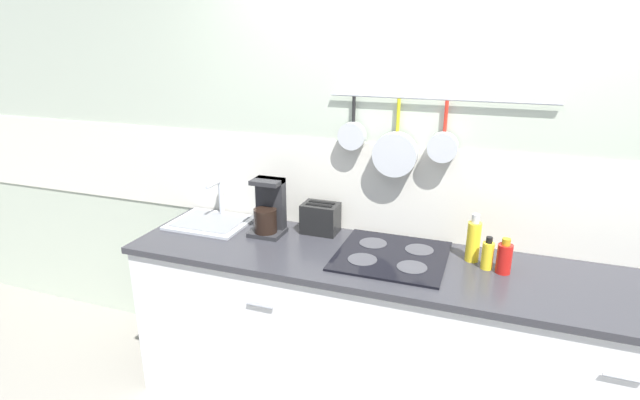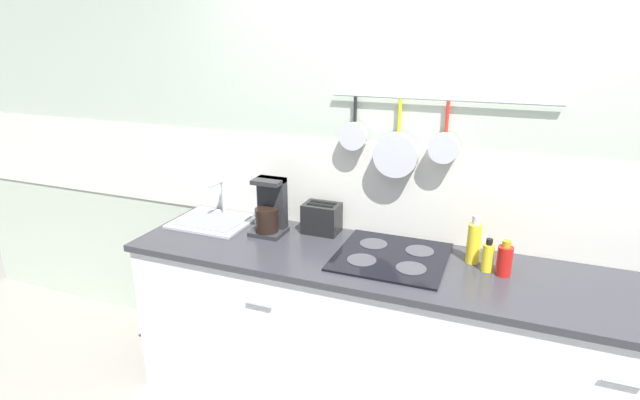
{
  "view_description": "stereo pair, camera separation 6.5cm",
  "coord_description": "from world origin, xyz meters",
  "px_view_note": "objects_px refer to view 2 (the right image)",
  "views": [
    {
      "loc": [
        0.23,
        -2.24,
        2.0
      ],
      "look_at": [
        -0.59,
        0.0,
        1.19
      ],
      "focal_mm": 28.0,
      "sensor_mm": 36.0,
      "label": 1
    },
    {
      "loc": [
        0.29,
        -2.21,
        2.0
      ],
      "look_at": [
        -0.59,
        0.0,
        1.19
      ],
      "focal_mm": 28.0,
      "sensor_mm": 36.0,
      "label": 2
    }
  ],
  "objects_px": {
    "coffee_maker": "(270,211)",
    "bottle_cooking_wine": "(488,257)",
    "bottle_hot_sauce": "(474,242)",
    "bottle_olive_oil": "(504,260)",
    "toaster": "(322,218)"
  },
  "relations": [
    {
      "from": "toaster",
      "to": "coffee_maker",
      "type": "bearing_deg",
      "value": -157.18
    },
    {
      "from": "bottle_olive_oil",
      "to": "toaster",
      "type": "bearing_deg",
      "value": 169.86
    },
    {
      "from": "coffee_maker",
      "to": "toaster",
      "type": "xyz_separation_m",
      "value": [
        0.27,
        0.11,
        -0.05
      ]
    },
    {
      "from": "bottle_hot_sauce",
      "to": "bottle_olive_oil",
      "type": "distance_m",
      "value": 0.18
    },
    {
      "from": "bottle_hot_sauce",
      "to": "bottle_cooking_wine",
      "type": "bearing_deg",
      "value": -43.42
    },
    {
      "from": "toaster",
      "to": "bottle_hot_sauce",
      "type": "bearing_deg",
      "value": -6.04
    },
    {
      "from": "toaster",
      "to": "bottle_cooking_wine",
      "type": "relative_size",
      "value": 1.33
    },
    {
      "from": "bottle_hot_sauce",
      "to": "bottle_cooking_wine",
      "type": "height_order",
      "value": "bottle_hot_sauce"
    },
    {
      "from": "coffee_maker",
      "to": "bottle_cooking_wine",
      "type": "xyz_separation_m",
      "value": [
        1.18,
        -0.04,
        -0.06
      ]
    },
    {
      "from": "coffee_maker",
      "to": "bottle_olive_oil",
      "type": "relative_size",
      "value": 1.82
    },
    {
      "from": "bottle_cooking_wine",
      "to": "bottle_olive_oil",
      "type": "xyz_separation_m",
      "value": [
        0.08,
        -0.02,
        0.0
      ]
    },
    {
      "from": "bottle_hot_sauce",
      "to": "bottle_olive_oil",
      "type": "xyz_separation_m",
      "value": [
        0.15,
        -0.09,
        -0.03
      ]
    },
    {
      "from": "bottle_cooking_wine",
      "to": "bottle_olive_oil",
      "type": "relative_size",
      "value": 0.94
    },
    {
      "from": "coffee_maker",
      "to": "bottle_olive_oil",
      "type": "distance_m",
      "value": 1.26
    },
    {
      "from": "coffee_maker",
      "to": "bottle_hot_sauce",
      "type": "relative_size",
      "value": 1.29
    }
  ]
}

